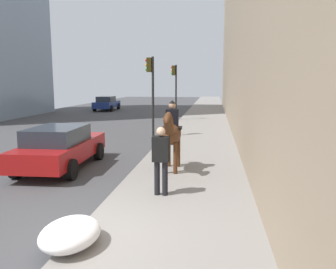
# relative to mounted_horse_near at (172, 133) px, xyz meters

# --- Properties ---
(sidewalk_slab) EXTENTS (120.00, 3.54, 0.12)m
(sidewalk_slab) POSITION_rel_mounted_horse_near_xyz_m (-4.85, -0.53, -1.26)
(sidewalk_slab) COLOR gray
(sidewalk_slab) RESTS_ON ground
(mounted_horse_near) EXTENTS (2.15, 0.60, 2.22)m
(mounted_horse_near) POSITION_rel_mounted_horse_near_xyz_m (0.00, 0.00, 0.00)
(mounted_horse_near) COLOR #4C2B16
(mounted_horse_near) RESTS_ON sidewalk_slab
(pedestrian_greeting) EXTENTS (0.29, 0.42, 1.70)m
(pedestrian_greeting) POSITION_rel_mounted_horse_near_xyz_m (-2.40, -0.03, -0.23)
(pedestrian_greeting) COLOR black
(pedestrian_greeting) RESTS_ON sidewalk_slab
(car_near_lane) EXTENTS (4.52, 2.00, 1.44)m
(car_near_lane) POSITION_rel_mounted_horse_near_xyz_m (23.31, 9.54, -0.58)
(car_near_lane) COLOR navy
(car_near_lane) RESTS_ON ground
(car_mid_lane) EXTENTS (4.45, 2.06, 1.44)m
(car_mid_lane) POSITION_rel_mounted_horse_near_xyz_m (0.20, 3.77, -0.57)
(car_mid_lane) COLOR maroon
(car_mid_lane) RESTS_ON ground
(traffic_light_near_curb) EXTENTS (0.20, 0.44, 4.12)m
(traffic_light_near_curb) POSITION_rel_mounted_horse_near_xyz_m (6.43, 1.82, 1.42)
(traffic_light_near_curb) COLOR black
(traffic_light_near_curb) RESTS_ON ground
(traffic_light_far_curb) EXTENTS (0.20, 0.44, 4.11)m
(traffic_light_far_curb) POSITION_rel_mounted_horse_near_xyz_m (14.52, 1.56, 1.41)
(traffic_light_far_curb) COLOR black
(traffic_light_far_curb) RESTS_ON ground
(snow_pile_near) EXTENTS (1.29, 0.99, 0.44)m
(snow_pile_near) POSITION_rel_mounted_horse_near_xyz_m (-5.25, 1.09, -0.98)
(snow_pile_near) COLOR white
(snow_pile_near) RESTS_ON sidewalk_slab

